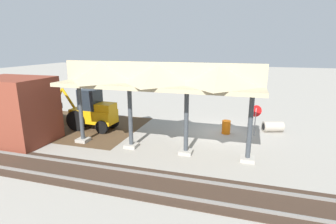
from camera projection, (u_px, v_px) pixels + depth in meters
ground_plane at (220, 132)px, 17.75m from camera, size 120.00×120.00×0.00m
dirt_work_zone at (73, 125)px, 19.30m from camera, size 9.96×7.00×0.01m
platform_canopy at (157, 76)px, 13.70m from camera, size 10.87×3.20×4.90m
rail_tracks at (201, 191)px, 10.53m from camera, size 60.00×2.58×0.15m
stop_sign at (256, 114)px, 16.80m from camera, size 0.71×0.32×2.03m
backhoe at (92, 111)px, 18.23m from camera, size 5.24×1.84×2.82m
dirt_mound at (53, 122)px, 20.10m from camera, size 6.00×6.00×2.24m
concrete_pipe at (273, 127)px, 17.81m from camera, size 1.46×1.09×0.72m
brick_utility_building at (14, 110)px, 15.69m from camera, size 4.26×3.20×3.90m
traffic_barrel at (226, 127)px, 17.41m from camera, size 0.56×0.56×0.90m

